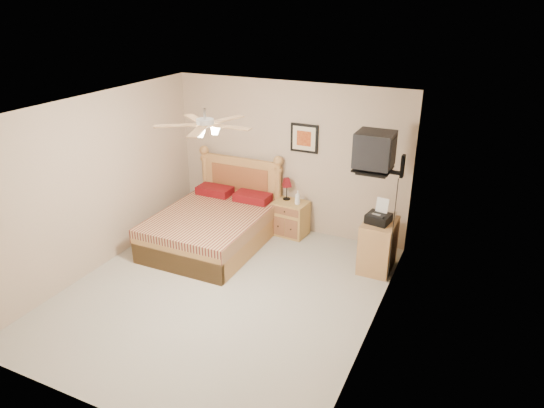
{
  "coord_description": "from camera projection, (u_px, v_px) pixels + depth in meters",
  "views": [
    {
      "loc": [
        2.95,
        -4.76,
        3.68
      ],
      "look_at": [
        0.32,
        0.9,
        1.01
      ],
      "focal_mm": 32.0,
      "sensor_mm": 36.0,
      "label": 1
    }
  ],
  "objects": [
    {
      "name": "wall_tv",
      "position": [
        386.0,
        154.0,
        6.29
      ],
      "size": [
        0.56,
        0.46,
        0.58
      ],
      "primitive_type": null,
      "color": "black",
      "rests_on": "wall_right"
    },
    {
      "name": "framed_picture",
      "position": [
        304.0,
        138.0,
        7.68
      ],
      "size": [
        0.46,
        0.04,
        0.46
      ],
      "primitive_type": "cube",
      "color": "black",
      "rests_on": "wall_back"
    },
    {
      "name": "magazine_upper",
      "position": [
        383.0,
        214.0,
        7.02
      ],
      "size": [
        0.21,
        0.27,
        0.02
      ],
      "primitive_type": "imported",
      "rotation": [
        0.0,
        0.0,
        0.04
      ],
      "color": "tan",
      "rests_on": "magazine_lower"
    },
    {
      "name": "dresser",
      "position": [
        378.0,
        245.0,
        7.0
      ],
      "size": [
        0.45,
        0.64,
        0.76
      ],
      "primitive_type": "cube",
      "rotation": [
        0.0,
        0.0,
        -0.01
      ],
      "color": "#B57D4D",
      "rests_on": "ground"
    },
    {
      "name": "nightstand",
      "position": [
        291.0,
        218.0,
        8.06
      ],
      "size": [
        0.57,
        0.45,
        0.59
      ],
      "primitive_type": "cube",
      "rotation": [
        0.0,
        0.0,
        -0.08
      ],
      "color": "#B98941",
      "rests_on": "ground"
    },
    {
      "name": "wall_right",
      "position": [
        376.0,
        239.0,
        5.29
      ],
      "size": [
        0.04,
        4.5,
        2.5
      ],
      "primitive_type": "cube",
      "color": "tan",
      "rests_on": "ground"
    },
    {
      "name": "wall_left",
      "position": [
        96.0,
        184.0,
        6.84
      ],
      "size": [
        0.04,
        4.5,
        2.5
      ],
      "primitive_type": "cube",
      "color": "tan",
      "rests_on": "ground"
    },
    {
      "name": "ceiling_fan",
      "position": [
        205.0,
        124.0,
        5.47
      ],
      "size": [
        1.14,
        1.14,
        0.28
      ],
      "primitive_type": null,
      "color": "silver",
      "rests_on": "ceiling"
    },
    {
      "name": "lotion_bottle",
      "position": [
        298.0,
        198.0,
        7.81
      ],
      "size": [
        0.12,
        0.12,
        0.23
      ],
      "primitive_type": "imported",
      "rotation": [
        0.0,
        0.0,
        0.35
      ],
      "color": "white",
      "rests_on": "nightstand"
    },
    {
      "name": "ceiling",
      "position": [
        214.0,
        108.0,
        5.58
      ],
      "size": [
        4.0,
        4.5,
        0.04
      ],
      "primitive_type": "cube",
      "color": "white",
      "rests_on": "ground"
    },
    {
      "name": "wall_back",
      "position": [
        289.0,
        158.0,
        7.94
      ],
      "size": [
        4.0,
        0.04,
        2.5
      ],
      "primitive_type": "cube",
      "color": "tan",
      "rests_on": "ground"
    },
    {
      "name": "floor",
      "position": [
        222.0,
        292.0,
        6.56
      ],
      "size": [
        4.5,
        4.5,
        0.0
      ],
      "primitive_type": "plane",
      "color": "#A4A094",
      "rests_on": "ground"
    },
    {
      "name": "table_lamp",
      "position": [
        287.0,
        189.0,
        7.98
      ],
      "size": [
        0.23,
        0.23,
        0.38
      ],
      "primitive_type": null,
      "rotation": [
        0.0,
        0.0,
        -0.17
      ],
      "color": "#620C12",
      "rests_on": "nightstand"
    },
    {
      "name": "fax_machine",
      "position": [
        379.0,
        212.0,
        6.76
      ],
      "size": [
        0.36,
        0.38,
        0.33
      ],
      "primitive_type": null,
      "rotation": [
        0.0,
        0.0,
        -0.16
      ],
      "color": "black",
      "rests_on": "dresser"
    },
    {
      "name": "bed",
      "position": [
        210.0,
        208.0,
        7.57
      ],
      "size": [
        1.54,
        2.02,
        1.3
      ],
      "primitive_type": null,
      "rotation": [
        0.0,
        0.0,
        0.0
      ],
      "color": "tan",
      "rests_on": "ground"
    },
    {
      "name": "wall_front",
      "position": [
        85.0,
        302.0,
        4.19
      ],
      "size": [
        4.0,
        0.04,
        2.5
      ],
      "primitive_type": "cube",
      "color": "tan",
      "rests_on": "ground"
    },
    {
      "name": "magazine_lower",
      "position": [
        380.0,
        215.0,
        7.02
      ],
      "size": [
        0.22,
        0.28,
        0.02
      ],
      "primitive_type": "imported",
      "rotation": [
        0.0,
        0.0,
        0.12
      ],
      "color": "beige",
      "rests_on": "dresser"
    }
  ]
}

